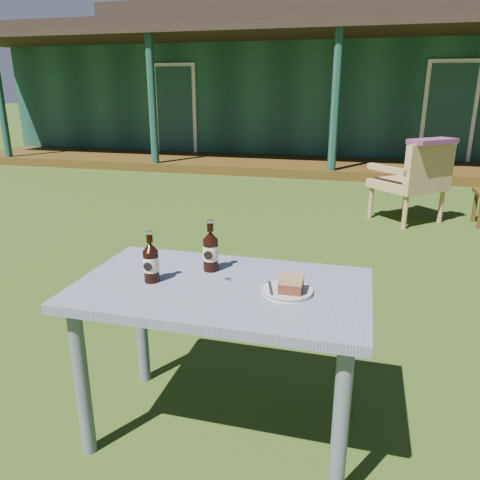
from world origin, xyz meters
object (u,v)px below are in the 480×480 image
(cola_bottle_far, at_px, (151,262))
(plate, at_px, (287,291))
(cake_slice, at_px, (291,284))
(armchair_left, at_px, (415,178))
(cafe_table, at_px, (222,307))
(cola_bottle_near, at_px, (211,250))

(cola_bottle_far, bearing_deg, plate, 3.04)
(cake_slice, relative_size, armchair_left, 0.10)
(plate, relative_size, cake_slice, 2.22)
(cake_slice, bearing_deg, cafe_table, 175.85)
(plate, bearing_deg, armchair_left, 78.09)
(plate, bearing_deg, cafe_table, 178.40)
(cake_slice, xyz_separation_m, cola_bottle_far, (-0.58, -0.02, 0.04))
(cake_slice, distance_m, cola_bottle_far, 0.58)
(cafe_table, xyz_separation_m, armchair_left, (1.10, 3.92, -0.10))
(plate, height_order, cake_slice, cake_slice)
(plate, relative_size, cola_bottle_near, 0.88)
(cola_bottle_far, bearing_deg, armchair_left, 70.61)
(plate, relative_size, armchair_left, 0.22)
(cafe_table, bearing_deg, plate, -1.60)
(plate, height_order, cola_bottle_far, cola_bottle_far)
(cafe_table, distance_m, cola_bottle_near, 0.26)
(cafe_table, relative_size, plate, 5.88)
(plate, xyz_separation_m, armchair_left, (0.83, 3.93, -0.21))
(cola_bottle_near, bearing_deg, cake_slice, -23.51)
(cola_bottle_far, height_order, armchair_left, cola_bottle_far)
(plate, bearing_deg, cola_bottle_near, 157.30)
(cafe_table, relative_size, cola_bottle_near, 5.18)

